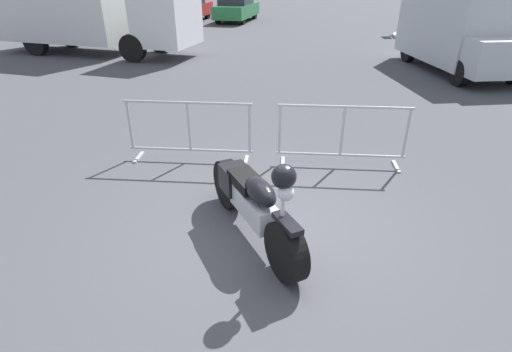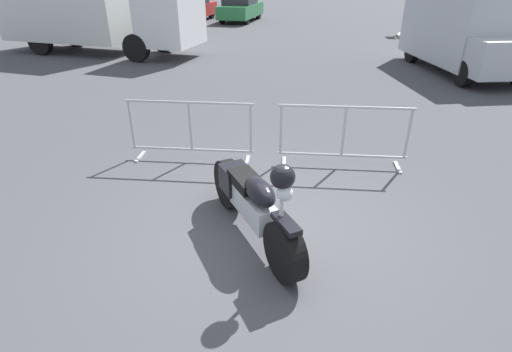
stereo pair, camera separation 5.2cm
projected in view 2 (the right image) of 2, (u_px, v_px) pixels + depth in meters
The scene contains 11 objects.
ground_plane at pixel (274, 230), 5.20m from camera, with size 120.00×120.00×0.00m, color #424247.
motorcycle at pixel (253, 202), 4.86m from camera, with size 1.35×2.12×1.33m.
crowd_barrier_near at pixel (191, 130), 6.84m from camera, with size 2.18×0.44×1.07m.
crowd_barrier_far at pixel (343, 136), 6.62m from camera, with size 2.18×0.44×1.07m.
box_truck at pixel (89, 8), 15.06m from camera, with size 8.00×3.81×2.98m.
delivery_van at pixel (463, 31), 12.52m from camera, with size 2.88×5.28×2.31m.
parked_car_silver at pixel (142, 9), 24.59m from camera, with size 2.25×4.25×1.37m.
parked_car_red at pixel (192, 8), 24.62m from camera, with size 2.44×4.62×1.49m.
parked_car_green at pixel (241, 8), 24.45m from camera, with size 2.45×4.64×1.50m.
pedestrian at pixel (155, 11), 21.03m from camera, with size 0.42×0.42×1.69m.
planter_island at pixel (437, 29), 18.73m from camera, with size 3.44×3.44×1.24m.
Camera 2 is at (0.17, -4.27, 3.05)m, focal length 28.00 mm.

